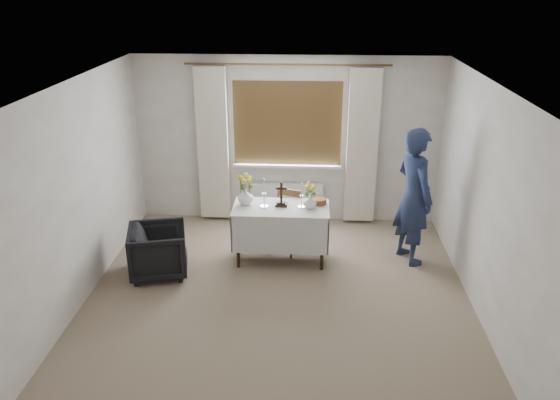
# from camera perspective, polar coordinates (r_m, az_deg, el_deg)

# --- Properties ---
(ground) EXTENTS (5.00, 5.00, 0.00)m
(ground) POSITION_cam_1_polar(r_m,az_deg,el_deg) (6.38, -0.33, -11.11)
(ground) COLOR gray
(ground) RESTS_ON ground
(altar_table) EXTENTS (1.24, 0.64, 0.76)m
(altar_table) POSITION_cam_1_polar(r_m,az_deg,el_deg) (7.18, 0.10, -3.54)
(altar_table) COLOR white
(altar_table) RESTS_ON ground
(wooden_chair) EXTENTS (0.51, 0.51, 0.85)m
(wooden_chair) POSITION_cam_1_polar(r_m,az_deg,el_deg) (7.40, 0.49, -2.31)
(wooden_chair) COLOR brown
(wooden_chair) RESTS_ON ground
(armchair) EXTENTS (0.85, 0.83, 0.64)m
(armchair) POSITION_cam_1_polar(r_m,az_deg,el_deg) (7.05, -12.59, -5.20)
(armchair) COLOR black
(armchair) RESTS_ON ground
(person) EXTENTS (0.67, 0.78, 1.81)m
(person) POSITION_cam_1_polar(r_m,az_deg,el_deg) (7.19, 13.78, 0.38)
(person) COLOR navy
(person) RESTS_ON ground
(radiator) EXTENTS (1.10, 0.10, 0.60)m
(radiator) POSITION_cam_1_polar(r_m,az_deg,el_deg) (8.38, 0.71, -0.21)
(radiator) COLOR silver
(radiator) RESTS_ON ground
(wooden_cross) EXTENTS (0.15, 0.11, 0.33)m
(wooden_cross) POSITION_cam_1_polar(r_m,az_deg,el_deg) (7.00, 0.13, 0.62)
(wooden_cross) COLOR black
(wooden_cross) RESTS_ON altar_table
(candlestick_left) EXTENTS (0.13, 0.13, 0.39)m
(candlestick_left) POSITION_cam_1_polar(r_m,az_deg,el_deg) (6.97, -1.67, 0.75)
(candlestick_left) COLOR white
(candlestick_left) RESTS_ON altar_table
(candlestick_right) EXTENTS (0.11, 0.11, 0.34)m
(candlestick_right) POSITION_cam_1_polar(r_m,az_deg,el_deg) (6.96, 2.27, 0.51)
(candlestick_right) COLOR white
(candlestick_right) RESTS_ON altar_table
(flower_vase_left) EXTENTS (0.24, 0.24, 0.21)m
(flower_vase_left) POSITION_cam_1_polar(r_m,az_deg,el_deg) (7.09, -3.62, 0.36)
(flower_vase_left) COLOR white
(flower_vase_left) RESTS_ON altar_table
(flower_vase_right) EXTENTS (0.23, 0.23, 0.18)m
(flower_vase_right) POSITION_cam_1_polar(r_m,az_deg,el_deg) (6.98, 3.16, -0.16)
(flower_vase_right) COLOR white
(flower_vase_right) RESTS_ON altar_table
(wicker_basket) EXTENTS (0.24, 0.24, 0.08)m
(wicker_basket) POSITION_cam_1_polar(r_m,az_deg,el_deg) (7.14, 4.10, -0.09)
(wicker_basket) COLOR brown
(wicker_basket) RESTS_ON altar_table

